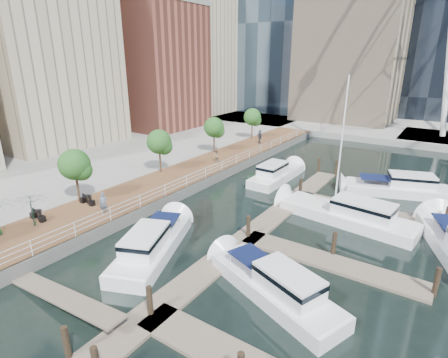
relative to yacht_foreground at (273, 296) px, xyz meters
name	(u,v)px	position (x,y,z in m)	size (l,w,h in m)	color
ground	(139,278)	(-7.51, -3.01, 0.00)	(520.00, 520.00, 0.00)	black
boardwalk	(184,177)	(-16.51, 11.99, 0.50)	(6.00, 60.00, 1.00)	brown
seawall	(206,183)	(-13.51, 11.99, 0.50)	(0.25, 60.00, 1.00)	#595954
land_inland	(44,145)	(-43.51, 11.99, 0.50)	(48.00, 90.00, 1.00)	gray
land_far	(401,103)	(-7.51, 98.99, 0.50)	(200.00, 114.00, 1.00)	gray
railing	(206,173)	(-13.61, 11.99, 1.52)	(0.10, 60.00, 1.05)	white
floating_docks	(323,239)	(0.45, 6.97, 0.49)	(16.00, 34.00, 2.60)	#6D6051
midrise_condos	(110,53)	(-41.08, 23.81, 13.42)	(19.00, 67.00, 28.00)	#BCAD8E
street_trees	(159,142)	(-18.91, 10.99, 4.29)	(2.60, 42.60, 4.60)	#3F2B1C
cafe_tables	(13,227)	(-17.91, -5.01, 1.37)	(2.50, 13.70, 0.74)	black
yacht_foreground	(273,296)	(0.00, 0.00, 0.00)	(2.57, 9.58, 2.15)	white
pedestrian_near	(104,203)	(-14.98, 0.50, 1.90)	(0.66, 0.43, 1.81)	slate
pedestrian_mid	(216,156)	(-16.09, 17.35, 1.77)	(0.75, 0.58, 1.54)	#817159
pedestrian_far	(260,137)	(-16.34, 28.73, 1.99)	(1.16, 0.48, 1.98)	#32353F
moored_yachts	(340,228)	(0.69, 10.34, 0.00)	(25.07, 37.01, 11.50)	white
cafe_seating	(4,219)	(-17.69, -5.55, 2.22)	(3.87, 6.68, 2.59)	#0D331A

